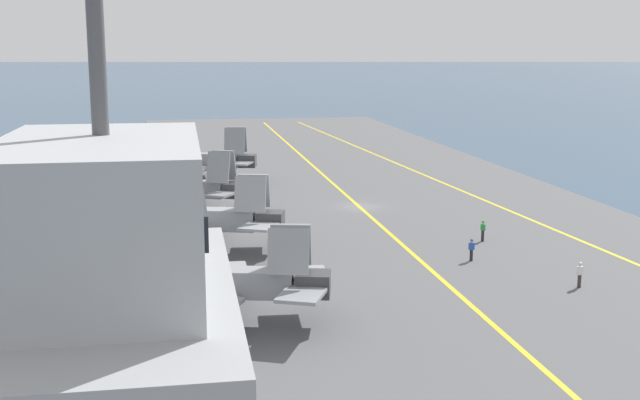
{
  "coord_description": "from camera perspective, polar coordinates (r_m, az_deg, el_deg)",
  "views": [
    {
      "loc": [
        -77.57,
        17.31,
        16.07
      ],
      "look_at": [
        -8.83,
        5.53,
        2.9
      ],
      "focal_mm": 45.0,
      "sensor_mm": 36.0,
      "label": 1
    }
  ],
  "objects": [
    {
      "name": "ground_plane",
      "position": [
        81.08,
        2.8,
        -0.75
      ],
      "size": [
        2000.0,
        2000.0,
        0.0
      ],
      "primitive_type": "plane",
      "color": "#334C66"
    },
    {
      "name": "carrier_deck",
      "position": [
        81.04,
        2.8,
        -0.61
      ],
      "size": [
        211.53,
        50.27,
        0.4
      ],
      "primitive_type": "cube",
      "color": "#565659",
      "rests_on": "ground"
    },
    {
      "name": "deck_stripe_foul_line",
      "position": [
        85.04,
        11.93,
        -0.15
      ],
      "size": [
        189.98,
        13.06,
        0.01
      ],
      "primitive_type": "cube",
      "rotation": [
        0.0,
        0.0,
        0.07
      ],
      "color": "yellow",
      "rests_on": "carrier_deck"
    },
    {
      "name": "deck_stripe_centerline",
      "position": [
        81.0,
        2.8,
        -0.47
      ],
      "size": [
        190.38,
        0.36,
        0.01
      ],
      "primitive_type": "cube",
      "color": "yellow",
      "rests_on": "carrier_deck"
    },
    {
      "name": "parked_jet_nearest",
      "position": [
        46.95,
        -8.89,
        -5.8
      ],
      "size": [
        12.12,
        16.5,
        5.85
      ],
      "color": "gray",
      "rests_on": "carrier_deck"
    },
    {
      "name": "parked_jet_second",
      "position": [
        63.81,
        -9.87,
        -1.34
      ],
      "size": [
        13.81,
        17.13,
        6.12
      ],
      "color": "#93999E",
      "rests_on": "carrier_deck"
    },
    {
      "name": "parked_jet_third",
      "position": [
        79.66,
        -10.48,
        0.87
      ],
      "size": [
        12.6,
        15.63,
        6.11
      ],
      "color": "gray",
      "rests_on": "carrier_deck"
    },
    {
      "name": "parked_jet_fourth",
      "position": [
        96.34,
        -9.33,
        2.79
      ],
      "size": [
        14.25,
        16.87,
        6.63
      ],
      "color": "gray",
      "rests_on": "carrier_deck"
    },
    {
      "name": "crew_green_vest",
      "position": [
        67.51,
        11.51,
        -2.1
      ],
      "size": [
        0.35,
        0.44,
        1.77
      ],
      "color": "#232328",
      "rests_on": "carrier_deck"
    },
    {
      "name": "crew_white_vest",
      "position": [
        56.27,
        17.99,
        -4.99
      ],
      "size": [
        0.37,
        0.44,
        1.76
      ],
      "color": "#383328",
      "rests_on": "carrier_deck"
    },
    {
      "name": "crew_blue_vest",
      "position": [
        61.19,
        10.72,
        -3.43
      ],
      "size": [
        0.33,
        0.43,
        1.71
      ],
      "color": "#232328",
      "rests_on": "carrier_deck"
    },
    {
      "name": "island_tower",
      "position": [
        25.16,
        -14.69,
        -12.92
      ],
      "size": [
        14.68,
        7.41,
        22.42
      ],
      "color": "#999B9E",
      "rests_on": "carrier_deck"
    }
  ]
}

